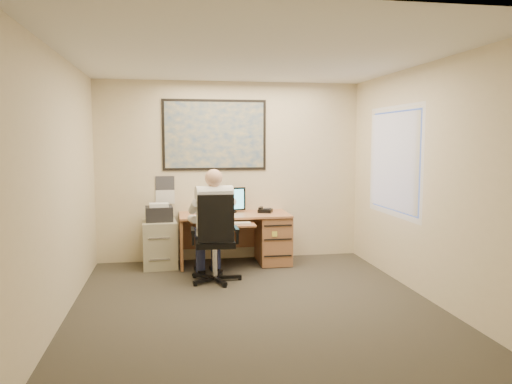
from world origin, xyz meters
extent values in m
cube|color=#353129|center=(0.00, 0.00, 0.00)|extent=(4.00, 4.50, 0.00)
cube|color=white|center=(0.00, 0.00, 2.70)|extent=(4.00, 4.50, 0.00)
cube|color=beige|center=(0.00, 2.25, 1.35)|extent=(4.00, 0.00, 2.70)
cube|color=beige|center=(0.00, -2.25, 1.35)|extent=(4.00, 0.00, 2.70)
cube|color=beige|center=(-2.00, 0.00, 1.35)|extent=(0.00, 4.50, 2.70)
cube|color=beige|center=(2.00, 0.00, 1.35)|extent=(0.00, 4.50, 2.70)
cube|color=#BB7A50|center=(0.01, 1.88, 0.73)|extent=(1.60, 0.75, 0.03)
cube|color=#A46A43|center=(0.59, 1.88, 0.36)|extent=(0.45, 0.70, 0.70)
cube|color=#A46A43|center=(-0.77, 1.88, 0.36)|extent=(0.04, 0.70, 0.70)
cube|color=#A46A43|center=(0.01, 2.22, 0.45)|extent=(1.55, 0.03, 0.55)
cylinder|color=black|center=(-0.03, 2.02, 0.76)|extent=(0.18, 0.18, 0.02)
cube|color=black|center=(-0.03, 2.00, 0.95)|extent=(0.45, 0.12, 0.34)
cube|color=#56D0EB|center=(-0.03, 1.98, 0.95)|extent=(0.40, 0.07, 0.29)
cube|color=#BB7A50|center=(-0.04, 1.43, 0.66)|extent=(0.55, 0.30, 0.02)
cube|color=beige|center=(-0.04, 1.43, 0.68)|extent=(0.43, 0.14, 0.02)
cube|color=black|center=(0.48, 1.93, 0.77)|extent=(0.25, 0.24, 0.05)
cylinder|color=silver|center=(-0.21, 1.84, 0.84)|extent=(0.08, 0.08, 0.19)
cylinder|color=white|center=(-0.04, 2.08, 0.80)|extent=(0.07, 0.07, 0.09)
cube|color=white|center=(-0.44, 1.88, 0.76)|extent=(0.60, 0.56, 0.03)
cube|color=#1E4C93|center=(-0.24, 2.23, 1.90)|extent=(1.56, 0.03, 1.06)
cube|color=white|center=(-0.99, 2.24, 1.08)|extent=(0.28, 0.01, 0.42)
cube|color=#ABA68A|center=(-1.07, 1.91, 0.33)|extent=(0.51, 0.60, 0.67)
cube|color=black|center=(-1.07, 1.91, 0.77)|extent=(0.40, 0.36, 0.21)
cube|color=white|center=(-1.07, 1.89, 0.90)|extent=(0.28, 0.23, 0.05)
cylinder|color=silver|center=(-0.35, 1.03, 0.27)|extent=(0.06, 0.06, 0.43)
cube|color=black|center=(-0.35, 1.03, 0.51)|extent=(0.50, 0.50, 0.08)
cube|color=black|center=(-0.35, 0.79, 0.86)|extent=(0.45, 0.07, 0.59)
camera|label=1|loc=(-0.89, -5.30, 1.83)|focal=35.00mm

